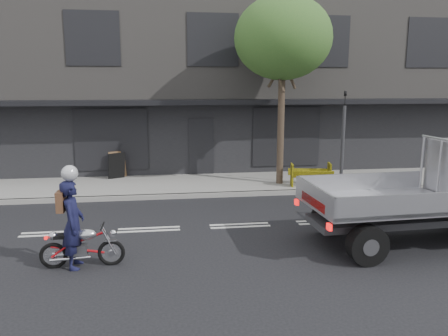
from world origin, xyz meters
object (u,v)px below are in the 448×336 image
street_tree (283,38)px  sandwich_board (117,166)px  motorcycle (82,246)px  rider (73,224)px  traffic_light_pole (343,145)px  construction_barrier (313,175)px

street_tree → sandwich_board: 7.73m
motorcycle → rider: rider is taller
street_tree → traffic_light_pole: size_ratio=1.93×
construction_barrier → rider: bearing=-141.1°
street_tree → sandwich_board: bearing=165.1°
rider → sandwich_board: bearing=-1.0°
motorcycle → sandwich_board: bearing=90.1°
motorcycle → traffic_light_pole: bearing=34.3°
construction_barrier → sandwich_board: 7.37m
street_tree → sandwich_board: size_ratio=6.69×
traffic_light_pole → rider: 9.77m
motorcycle → rider: 0.49m
traffic_light_pole → street_tree: bearing=157.0°
street_tree → sandwich_board: (-5.99, 1.59, -4.62)m
street_tree → traffic_light_pole: (2.00, -0.85, -3.63)m
sandwich_board → street_tree: bearing=-39.2°
traffic_light_pole → construction_barrier: 1.47m
street_tree → rider: street_tree is taller
street_tree → sandwich_board: street_tree is taller
traffic_light_pole → sandwich_board: (-7.99, 2.44, -1.00)m
traffic_light_pole → construction_barrier: (-0.98, 0.15, -1.09)m
traffic_light_pole → motorcycle: 9.70m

